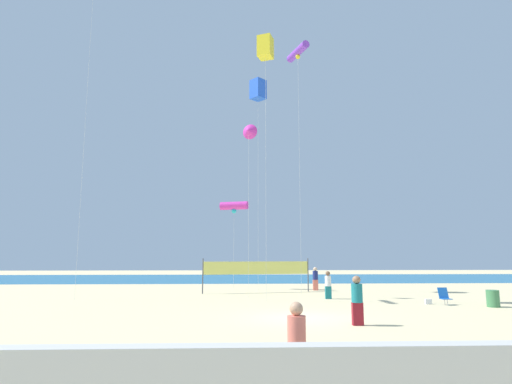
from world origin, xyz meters
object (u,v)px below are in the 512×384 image
(beachgoer_teal_shirt, at_px, (357,299))
(kite_magenta_delta, at_px, (249,131))
(mother_figure, at_px, (297,341))
(kite_magenta_tube, at_px, (234,206))
(kite_yellow_box, at_px, (265,48))
(beachgoer_navy_shirt, at_px, (315,278))
(beachgoer_white_shirt, at_px, (328,284))
(folding_beach_chair, at_px, (444,296))
(toddler_figure, at_px, (322,365))
(trash_barrel, at_px, (493,299))
(volleyball_net, at_px, (257,269))
(kite_blue_box, at_px, (258,90))
(beach_handbag, at_px, (428,302))
(kite_violet_tube, at_px, (298,52))

(beachgoer_teal_shirt, height_order, kite_magenta_delta, kite_magenta_delta)
(mother_figure, distance_m, kite_magenta_tube, 25.94)
(kite_yellow_box, bearing_deg, mother_figure, -91.63)
(beachgoer_navy_shirt, relative_size, beachgoer_white_shirt, 1.05)
(folding_beach_chair, height_order, kite_magenta_tube, kite_magenta_tube)
(toddler_figure, bearing_deg, kite_magenta_delta, 94.37)
(trash_barrel, distance_m, kite_magenta_delta, 16.96)
(mother_figure, bearing_deg, kite_yellow_box, 77.31)
(beachgoer_teal_shirt, height_order, folding_beach_chair, beachgoer_teal_shirt)
(volleyball_net, relative_size, kite_blue_box, 0.47)
(beach_handbag, bearing_deg, kite_magenta_delta, 157.59)
(toddler_figure, bearing_deg, trash_barrel, 49.82)
(beachgoer_teal_shirt, bearing_deg, beach_handbag, -86.76)
(volleyball_net, height_order, kite_violet_tube, kite_violet_tube)
(trash_barrel, distance_m, beach_handbag, 3.10)
(volleyball_net, distance_m, kite_magenta_delta, 9.85)
(beach_handbag, relative_size, kite_blue_box, 0.02)
(beachgoer_navy_shirt, distance_m, kite_violet_tube, 16.68)
(trash_barrel, bearing_deg, beachgoer_teal_shirt, -147.57)
(folding_beach_chair, xyz_separation_m, kite_yellow_box, (-9.41, 1.96, 14.93))
(volleyball_net, distance_m, kite_violet_tube, 15.77)
(toddler_figure, relative_size, folding_beach_chair, 0.86)
(mother_figure, height_order, kite_violet_tube, kite_violet_tube)
(beachgoer_navy_shirt, bearing_deg, beach_handbag, -111.17)
(mother_figure, relative_size, kite_violet_tube, 0.10)
(toddler_figure, relative_size, beach_handbag, 2.26)
(beach_handbag, bearing_deg, beachgoer_teal_shirt, -130.16)
(beachgoer_white_shirt, height_order, kite_yellow_box, kite_yellow_box)
(kite_magenta_delta, bearing_deg, beachgoer_white_shirt, -10.55)
(toddler_figure, distance_m, kite_magenta_tube, 26.08)
(mother_figure, height_order, kite_yellow_box, kite_yellow_box)
(kite_blue_box, xyz_separation_m, kite_violet_tube, (2.69, -3.28, 1.53))
(kite_magenta_tube, xyz_separation_m, kite_blue_box, (1.82, -2.41, 8.87))
(mother_figure, xyz_separation_m, kite_violet_tube, (3.01, 19.58, 16.07))
(folding_beach_chair, distance_m, kite_yellow_box, 17.75)
(beachgoer_white_shirt, distance_m, kite_magenta_delta, 10.98)
(beachgoer_navy_shirt, xyz_separation_m, volleyball_net, (-4.52, -1.83, 0.71))
(mother_figure, height_order, volleyball_net, volleyball_net)
(mother_figure, height_order, trash_barrel, mother_figure)
(kite_magenta_tube, bearing_deg, trash_barrel, -42.95)
(toddler_figure, relative_size, beachgoer_navy_shirt, 0.44)
(mother_figure, relative_size, kite_yellow_box, 0.10)
(trash_barrel, bearing_deg, beachgoer_white_shirt, 148.93)
(kite_magenta_tube, bearing_deg, kite_blue_box, -52.94)
(toddler_figure, bearing_deg, beach_handbag, 60.17)
(mother_figure, bearing_deg, kite_magenta_tube, 82.31)
(beachgoer_navy_shirt, xyz_separation_m, kite_violet_tube, (-1.72, -4.30, 16.02))
(kite_magenta_tube, bearing_deg, kite_magenta_delta, -81.96)
(beachgoer_navy_shirt, xyz_separation_m, kite_yellow_box, (-4.28, -7.93, 14.46))
(beach_handbag, height_order, kite_blue_box, kite_blue_box)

